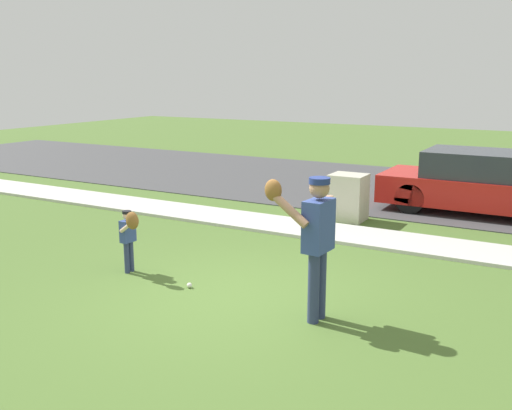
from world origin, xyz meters
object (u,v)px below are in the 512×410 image
person_child (129,231)px  parked_hatchback_red (479,183)px  baseball (189,285)px  person_adult (315,233)px  utility_cabinet (348,197)px

person_child → parked_hatchback_red: size_ratio=0.25×
baseball → parked_hatchback_red: (2.74, 6.72, 0.62)m
baseball → parked_hatchback_red: parked_hatchback_red is taller
baseball → parked_hatchback_red: 7.28m
person_adult → baseball: person_adult is taller
utility_cabinet → parked_hatchback_red: (2.22, 1.92, 0.19)m
person_adult → parked_hatchback_red: (0.80, 6.86, -0.43)m
parked_hatchback_red → person_child: bearing=60.0°
baseball → utility_cabinet: utility_cabinet is taller
person_adult → person_child: size_ratio=1.76×
utility_cabinet → person_adult: bearing=-74.0°
utility_cabinet → baseball: bearing=-96.2°
person_adult → person_child: (-3.05, 0.20, -0.44)m
person_child → utility_cabinet: bearing=75.2°
utility_cabinet → parked_hatchback_red: bearing=40.9°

